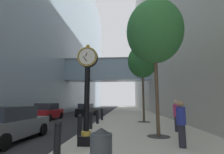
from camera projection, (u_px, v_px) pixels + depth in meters
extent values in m
plane|color=#262628|center=(110.00, 113.00, 27.95)|extent=(110.00, 110.00, 0.00)
cube|color=beige|center=(130.00, 112.00, 30.66)|extent=(7.06, 80.00, 0.14)
cube|color=#93A8B7|center=(52.00, 18.00, 34.64)|extent=(9.00, 80.00, 38.03)
cube|color=#849EB2|center=(108.00, 71.00, 29.89)|extent=(15.43, 3.20, 3.58)
cube|color=gray|center=(108.00, 60.00, 30.18)|extent=(15.43, 3.40, 0.24)
cube|color=#B7B2A8|center=(170.00, 14.00, 32.91)|extent=(9.00, 80.00, 37.86)
cube|color=black|center=(86.00, 140.00, 6.56)|extent=(0.55, 0.55, 0.35)
cylinder|color=gold|center=(86.00, 133.00, 6.60)|extent=(0.38, 0.38, 0.18)
cylinder|color=black|center=(87.00, 98.00, 6.81)|extent=(0.22, 0.22, 2.57)
cylinder|color=black|center=(88.00, 57.00, 7.06)|extent=(0.84, 0.28, 0.84)
torus|color=gold|center=(87.00, 56.00, 6.91)|extent=(0.82, 0.05, 0.82)
cylinder|color=silver|center=(87.00, 57.00, 6.92)|extent=(0.69, 0.01, 0.69)
cylinder|color=silver|center=(89.00, 58.00, 7.21)|extent=(0.69, 0.01, 0.69)
sphere|color=gold|center=(88.00, 46.00, 7.14)|extent=(0.16, 0.16, 0.16)
cube|color=black|center=(86.00, 55.00, 6.92)|extent=(0.09, 0.01, 0.17)
cube|color=black|center=(85.00, 59.00, 6.90)|extent=(0.18, 0.01, 0.23)
cylinder|color=black|center=(57.00, 141.00, 5.29)|extent=(0.22, 0.22, 0.90)
sphere|color=black|center=(58.00, 124.00, 5.37)|extent=(0.23, 0.23, 0.23)
cylinder|color=black|center=(80.00, 128.00, 7.92)|extent=(0.22, 0.22, 0.90)
sphere|color=black|center=(80.00, 117.00, 7.99)|extent=(0.23, 0.23, 0.23)
cylinder|color=black|center=(91.00, 122.00, 10.54)|extent=(0.22, 0.22, 0.90)
sphere|color=black|center=(91.00, 113.00, 10.62)|extent=(0.23, 0.23, 0.23)
cylinder|color=black|center=(97.00, 118.00, 13.17)|extent=(0.22, 0.22, 0.90)
sphere|color=black|center=(98.00, 111.00, 13.24)|extent=(0.23, 0.23, 0.23)
cylinder|color=black|center=(102.00, 115.00, 15.79)|extent=(0.22, 0.22, 0.90)
sphere|color=black|center=(102.00, 110.00, 15.87)|extent=(0.23, 0.23, 0.23)
cylinder|color=#333335|center=(159.00, 136.00, 8.13)|extent=(1.10, 1.10, 0.02)
cylinder|color=brown|center=(157.00, 93.00, 8.45)|extent=(0.18, 0.18, 4.27)
ellipsoid|color=#387F3D|center=(154.00, 32.00, 8.94)|extent=(2.96, 2.96, 3.41)
cylinder|color=#333335|center=(144.00, 122.00, 14.18)|extent=(1.10, 1.10, 0.02)
cylinder|color=#4C3D2D|center=(143.00, 96.00, 14.50)|extent=(0.18, 0.18, 4.31)
ellipsoid|color=#2D7033|center=(142.00, 61.00, 14.97)|extent=(2.58, 2.58, 2.97)
cylinder|color=#383D42|center=(101.00, 154.00, 3.91)|extent=(0.52, 0.52, 0.92)
cone|color=#272A2E|center=(101.00, 131.00, 3.98)|extent=(0.53, 0.53, 0.16)
cylinder|color=#23232D|center=(177.00, 124.00, 9.56)|extent=(0.36, 0.36, 0.85)
cylinder|color=#C6336B|center=(176.00, 110.00, 9.68)|extent=(0.47, 0.47, 0.68)
sphere|color=beige|center=(176.00, 102.00, 9.75)|extent=(0.26, 0.26, 0.26)
cylinder|color=#23232D|center=(182.00, 136.00, 6.21)|extent=(0.36, 0.36, 0.81)
cylinder|color=navy|center=(181.00, 116.00, 6.32)|extent=(0.47, 0.47, 0.66)
sphere|color=#9E7556|center=(180.00, 104.00, 6.39)|extent=(0.25, 0.25, 0.25)
cube|color=black|center=(86.00, 111.00, 22.05)|extent=(1.84, 4.20, 0.79)
cube|color=#282D38|center=(86.00, 106.00, 21.95)|extent=(1.59, 2.37, 0.64)
cylinder|color=black|center=(83.00, 113.00, 23.48)|extent=(0.24, 0.65, 0.64)
cylinder|color=black|center=(95.00, 113.00, 23.31)|extent=(0.24, 0.65, 0.64)
cylinder|color=black|center=(76.00, 114.00, 20.69)|extent=(0.24, 0.65, 0.64)
cylinder|color=black|center=(90.00, 114.00, 20.53)|extent=(0.24, 0.65, 0.64)
cube|color=#AD191E|center=(48.00, 113.00, 17.52)|extent=(1.78, 4.28, 0.83)
cube|color=#282D38|center=(47.00, 106.00, 17.42)|extent=(1.56, 2.40, 0.68)
cylinder|color=black|center=(46.00, 115.00, 18.97)|extent=(0.22, 0.64, 0.64)
cylinder|color=black|center=(61.00, 116.00, 18.83)|extent=(0.22, 0.64, 0.64)
cylinder|color=black|center=(32.00, 118.00, 16.11)|extent=(0.22, 0.64, 0.64)
cylinder|color=black|center=(49.00, 118.00, 15.97)|extent=(0.22, 0.64, 0.64)
cube|color=slate|center=(8.00, 128.00, 7.81)|extent=(1.87, 4.45, 0.77)
cube|color=#282D38|center=(6.00, 114.00, 7.70)|extent=(1.65, 2.49, 0.63)
cylinder|color=black|center=(11.00, 129.00, 9.33)|extent=(0.22, 0.64, 0.64)
cylinder|color=black|center=(43.00, 129.00, 9.19)|extent=(0.22, 0.64, 0.64)
cylinder|color=black|center=(4.00, 142.00, 6.21)|extent=(0.22, 0.64, 0.64)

